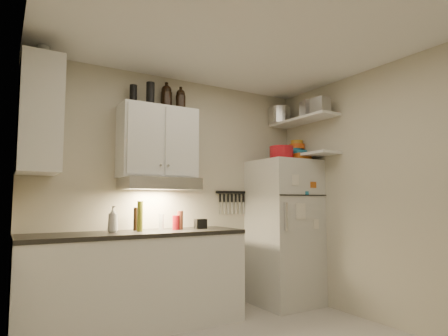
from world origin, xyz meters
TOP-DOWN VIEW (x-y plane):
  - ceiling at (0.00, 0.00)m, footprint 3.20×3.00m
  - back_wall at (0.00, 1.51)m, footprint 3.20×0.02m
  - left_wall at (-1.61, 0.00)m, footprint 0.02×3.00m
  - right_wall at (1.61, 0.00)m, footprint 0.02×3.00m
  - base_cabinet at (-0.55, 1.20)m, footprint 2.10×0.60m
  - countertop at (-0.55, 1.20)m, footprint 2.10×0.62m
  - upper_cabinet at (-0.30, 1.33)m, footprint 0.80×0.33m
  - side_cabinet at (-1.44, 1.20)m, footprint 0.33×0.55m
  - range_hood at (-0.30, 1.27)m, footprint 0.76×0.46m
  - fridge at (1.25, 1.16)m, footprint 0.70×0.68m
  - shelf_hi at (1.45, 1.02)m, footprint 0.30×0.95m
  - shelf_lo at (1.45, 1.02)m, footprint 0.30×0.95m
  - knife_strip at (0.70, 1.49)m, footprint 0.42×0.02m
  - dutch_oven at (1.16, 1.09)m, footprint 0.32×0.32m
  - book_stack at (1.38, 1.02)m, footprint 0.22×0.26m
  - spice_jar at (1.28, 1.12)m, footprint 0.06×0.06m
  - stock_pot at (1.39, 1.39)m, footprint 0.32×0.32m
  - tin_a at (1.45, 0.90)m, footprint 0.24×0.22m
  - tin_b at (1.40, 0.68)m, footprint 0.19×0.19m
  - bowl_teal at (1.49, 1.26)m, footprint 0.25×0.25m
  - bowl_orange at (1.52, 1.22)m, footprint 0.20×0.20m
  - bowl_yellow at (1.52, 1.22)m, footprint 0.15×0.15m
  - plates at (1.43, 1.08)m, footprint 0.25×0.25m
  - growler_a at (-0.18, 1.41)m, footprint 0.14×0.14m
  - growler_b at (-0.03, 1.38)m, footprint 0.13×0.13m
  - thermos_a at (-0.40, 1.32)m, footprint 0.10×0.10m
  - thermos_b at (-0.56, 1.39)m, footprint 0.09×0.09m
  - side_jar at (-1.42, 1.25)m, footprint 0.14×0.14m
  - soap_bottle at (-0.78, 1.21)m, footprint 0.12×0.12m
  - pepper_mill at (-0.08, 1.23)m, footprint 0.07×0.07m
  - oil_bottle at (-0.52, 1.21)m, footprint 0.07×0.07m
  - vinegar_bottle at (-0.52, 1.35)m, footprint 0.05×0.05m
  - clear_bottle at (-0.25, 1.33)m, footprint 0.06×0.06m
  - red_jar at (-0.13, 1.23)m, footprint 0.09×0.09m
  - caddy at (0.16, 1.23)m, footprint 0.12×0.09m

SIDE VIEW (x-z plane):
  - base_cabinet at x=-0.55m, z-range 0.00..0.88m
  - fridge at x=1.25m, z-range 0.00..1.70m
  - countertop at x=-0.55m, z-range 0.88..0.92m
  - caddy at x=0.16m, z-range 0.92..1.02m
  - red_jar at x=-0.13m, z-range 0.92..1.07m
  - clear_bottle at x=-0.25m, z-range 0.92..1.08m
  - pepper_mill at x=-0.08m, z-range 0.92..1.11m
  - vinegar_bottle at x=-0.52m, z-range 0.92..1.15m
  - soap_bottle at x=-0.78m, z-range 0.92..1.19m
  - oil_bottle at x=-0.52m, z-range 0.92..1.21m
  - back_wall at x=0.00m, z-range 0.00..2.60m
  - left_wall at x=-1.61m, z-range 0.00..2.60m
  - right_wall at x=1.61m, z-range 0.00..2.60m
  - knife_strip at x=0.70m, z-range 1.31..1.33m
  - range_hood at x=-0.30m, z-range 1.33..1.45m
  - book_stack at x=1.38m, z-range 1.70..1.78m
  - spice_jar at x=1.28m, z-range 1.70..1.79m
  - shelf_lo at x=1.45m, z-range 1.75..1.77m
  - dutch_oven at x=1.16m, z-range 1.70..1.86m
  - plates at x=1.43m, z-range 1.77..1.83m
  - bowl_teal at x=1.49m, z-range 1.77..1.87m
  - upper_cabinet at x=-0.30m, z-range 1.45..2.20m
  - bowl_orange at x=1.52m, z-range 1.87..1.93m
  - side_cabinet at x=-1.44m, z-range 1.45..2.45m
  - bowl_yellow at x=1.52m, z-range 1.93..1.98m
  - shelf_hi at x=1.45m, z-range 2.19..2.22m
  - tin_b at x=1.40m, z-range 2.21..2.39m
  - thermos_b at x=-0.56m, z-range 2.20..2.42m
  - tin_a at x=1.45m, z-range 2.21..2.41m
  - stock_pot at x=1.39m, z-range 2.21..2.43m
  - thermos_a at x=-0.40m, z-range 2.20..2.45m
  - growler_b at x=-0.03m, z-range 2.20..2.46m
  - growler_a at x=-0.18m, z-range 2.20..2.49m
  - side_jar at x=-1.42m, z-range 2.45..2.60m
  - ceiling at x=0.00m, z-range 2.60..2.62m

